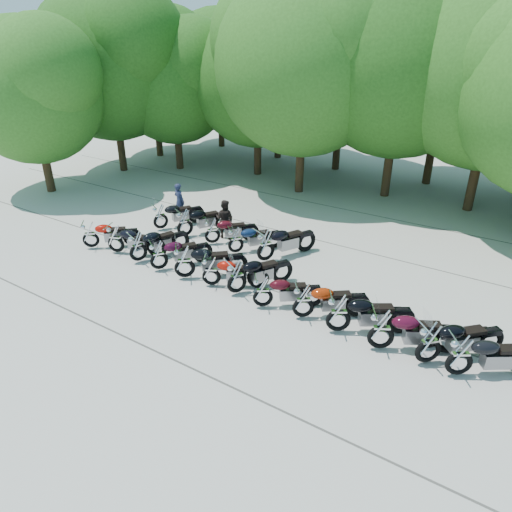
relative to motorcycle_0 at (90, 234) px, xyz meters
The scene contains 33 objects.
ground 7.09m from the motorcycle_0, ahead, with size 90.00×90.00×0.00m, color #9E988E.
tree_0 15.88m from the motorcycle_0, 123.59° to the left, with size 7.50×7.50×9.21m.
tree_1 12.75m from the motorcycle_0, 114.70° to the left, with size 6.97×6.97×8.55m.
tree_2 13.31m from the motorcycle_0, 90.95° to the left, with size 7.31×7.31×8.97m.
tree_3 12.74m from the motorcycle_0, 72.25° to the left, with size 8.70×8.70×10.67m.
tree_4 15.97m from the motorcycle_0, 59.18° to the left, with size 9.13×9.13×11.20m.
tree_5 18.32m from the motorcycle_0, 47.72° to the left, with size 9.04×9.04×11.10m.
tree_9 19.03m from the motorcycle_0, 110.65° to the left, with size 7.59×7.59×9.32m.
tree_10 17.38m from the motorcycle_0, 94.29° to the left, with size 7.78×7.78×9.55m.
tree_11 17.09m from the motorcycle_0, 78.43° to the left, with size 7.56×7.56×9.28m.
tree_12 19.06m from the motorcycle_0, 61.19° to the left, with size 7.88×7.88×9.67m.
tree_16 9.66m from the motorcycle_0, 155.06° to the left, with size 6.97×6.97×8.55m.
tree_17 12.72m from the motorcycle_0, 131.53° to the left, with size 8.31×8.31×10.20m.
motorcycle_0 is the anchor object (origin of this frame).
motorcycle_1 1.20m from the motorcycle_0, 11.25° to the left, with size 0.71×2.33×1.32m, color black, non-canonical shape.
motorcycle_2 2.46m from the motorcycle_0, ahead, with size 0.73×2.39×1.35m, color black, non-canonical shape.
motorcycle_3 3.56m from the motorcycle_0, ahead, with size 0.69×2.28×1.29m, color black, non-canonical shape.
motorcycle_4 4.75m from the motorcycle_0, ahead, with size 0.76×2.49×1.41m, color black, non-canonical shape.
motorcycle_5 5.85m from the motorcycle_0, ahead, with size 0.66×2.18×1.23m, color #940E05, non-canonical shape.
motorcycle_6 6.86m from the motorcycle_0, ahead, with size 0.73×2.39×1.35m, color black, non-canonical shape.
motorcycle_7 8.01m from the motorcycle_0, ahead, with size 0.66×2.18×1.23m, color #37070F, non-canonical shape.
motorcycle_8 9.33m from the motorcycle_0, ahead, with size 0.70×2.29×1.30m, color #8E2105, non-canonical shape.
motorcycle_9 10.50m from the motorcycle_0, ahead, with size 0.75×2.47×1.39m, color black, non-canonical shape.
motorcycle_10 11.77m from the motorcycle_0, ahead, with size 0.76×2.49×1.41m, color #3D081A, non-canonical shape.
motorcycle_11 12.99m from the motorcycle_0, ahead, with size 0.76×2.49×1.41m, color black, non-canonical shape.
motorcycle_12 13.76m from the motorcycle_0, ahead, with size 0.73×2.39×1.35m, color black, non-canonical shape.
motorcycle_13 3.07m from the motorcycle_0, 71.62° to the left, with size 0.70×2.30×1.30m, color black, non-canonical shape.
motorcycle_14 3.74m from the motorcycle_0, 50.61° to the left, with size 0.74×2.43×1.37m, color black, non-canonical shape.
motorcycle_15 4.78m from the motorcycle_0, 37.96° to the left, with size 0.66×2.17×1.23m, color #3F0810, non-canonical shape.
motorcycle_16 5.76m from the motorcycle_0, 28.39° to the left, with size 0.66×2.18×1.23m, color #0E1D3D, non-canonical shape.
motorcycle_17 6.98m from the motorcycle_0, 23.39° to the left, with size 0.78×2.55×1.44m, color black, non-canonical shape.
rider_0 4.44m from the motorcycle_0, 79.76° to the left, with size 0.61×0.40×1.68m, color #1F2440.
rider_1 5.35m from the motorcycle_0, 45.24° to the left, with size 0.79×0.62×1.63m, color black.
Camera 1 is at (7.36, -9.82, 7.79)m, focal length 32.00 mm.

